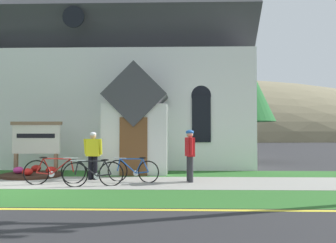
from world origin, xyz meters
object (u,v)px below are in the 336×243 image
at_px(bicycle_black, 55,171).
at_px(cyclist_in_orange_jersey, 93,152).
at_px(bicycle_silver, 133,170).
at_px(roadside_conifer, 239,82).
at_px(church_sign, 36,140).
at_px(bicycle_yellow, 94,173).
at_px(cyclist_in_yellow_jersey, 190,152).

xyz_separation_m(bicycle_black, cyclist_in_orange_jersey, (0.93, 0.94, 0.52)).
xyz_separation_m(bicycle_silver, roadside_conifer, (4.64, 7.50, 3.83)).
xyz_separation_m(church_sign, cyclist_in_orange_jersey, (2.36, -1.14, -0.38)).
bearing_deg(bicycle_yellow, church_sign, 137.50).
xyz_separation_m(cyclist_in_yellow_jersey, cyclist_in_orange_jersey, (-3.17, 0.43, -0.05)).
bearing_deg(roadside_conifer, bicycle_silver, -121.77).
height_order(church_sign, cyclist_in_yellow_jersey, church_sign).
xyz_separation_m(bicycle_yellow, roadside_conifer, (5.67, 8.42, 3.81)).
bearing_deg(bicycle_silver, roadside_conifer, 58.23).
bearing_deg(bicycle_silver, bicycle_yellow, -138.04).
height_order(church_sign, bicycle_silver, church_sign).
height_order(bicycle_yellow, roadside_conifer, roadside_conifer).
xyz_separation_m(bicycle_silver, bicycle_black, (-2.30, -0.52, 0.02)).
relative_size(church_sign, bicycle_yellow, 1.13).
distance_m(bicycle_black, cyclist_in_yellow_jersey, 4.16).
height_order(church_sign, bicycle_black, church_sign).
bearing_deg(bicycle_yellow, cyclist_in_orange_jersey, 104.60).
distance_m(bicycle_yellow, bicycle_silver, 1.38).
distance_m(church_sign, cyclist_in_orange_jersey, 2.64).
bearing_deg(bicycle_black, church_sign, 124.60).
distance_m(bicycle_yellow, cyclist_in_orange_jersey, 1.49).
bearing_deg(cyclist_in_orange_jersey, church_sign, 154.29).
height_order(church_sign, bicycle_yellow, church_sign).
bearing_deg(bicycle_black, cyclist_in_yellow_jersey, 7.06).
xyz_separation_m(bicycle_silver, cyclist_in_yellow_jersey, (1.79, -0.01, 0.59)).
distance_m(bicycle_silver, cyclist_in_yellow_jersey, 1.89).
xyz_separation_m(church_sign, bicycle_black, (1.43, -2.08, -0.89)).
relative_size(cyclist_in_orange_jersey, roadside_conifer, 0.25).
relative_size(bicycle_black, roadside_conifer, 0.28).
distance_m(cyclist_in_yellow_jersey, cyclist_in_orange_jersey, 3.20).
height_order(bicycle_yellow, bicycle_silver, bicycle_silver).
bearing_deg(bicycle_yellow, bicycle_silver, 41.96).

